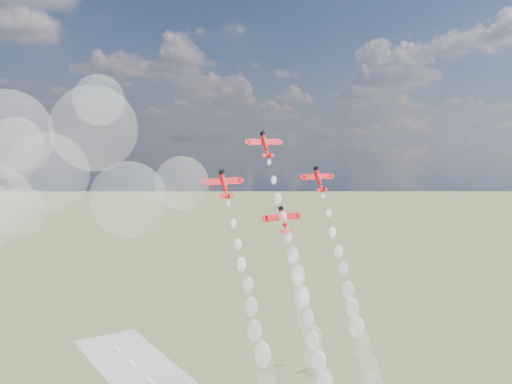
{
  "coord_description": "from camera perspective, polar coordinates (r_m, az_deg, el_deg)",
  "views": [
    {
      "loc": [
        -78.44,
        -108.74,
        97.09
      ],
      "look_at": [
        2.11,
        15.2,
        82.5
      ],
      "focal_mm": 38.0,
      "sensor_mm": 36.0,
      "label": 1
    }
  ],
  "objects": [
    {
      "name": "plane_right",
      "position": [
        161.29,
        6.61,
        1.41
      ],
      "size": [
        10.99,
        5.25,
        7.4
      ],
      "rotation": [
        1.16,
        0.0,
        0.0
      ],
      "color": "red",
      "rests_on": "ground"
    },
    {
      "name": "drifted_smoke_cloud",
      "position": [
        135.33,
        -21.32,
        2.67
      ],
      "size": [
        66.23,
        38.7,
        43.07
      ],
      "color": "white",
      "rests_on": "ground"
    },
    {
      "name": "smoke_trail_right",
      "position": [
        157.06,
        11.61,
        -16.95
      ],
      "size": [
        5.23,
        27.67,
        58.35
      ],
      "color": "white",
      "rests_on": "plane_right"
    },
    {
      "name": "plane_left",
      "position": [
        142.98,
        -3.38,
        0.9
      ],
      "size": [
        10.99,
        5.25,
        7.4
      ],
      "rotation": [
        1.16,
        0.0,
        0.0
      ],
      "color": "red",
      "rests_on": "ground"
    },
    {
      "name": "plane_lead",
      "position": [
        154.86,
        0.97,
        5.09
      ],
      "size": [
        10.99,
        5.25,
        7.4
      ],
      "rotation": [
        1.16,
        0.0,
        0.0
      ],
      "color": "red",
      "rests_on": "ground"
    },
    {
      "name": "smoke_trail_lead",
      "position": [
        146.3,
        5.66,
        -14.35
      ],
      "size": [
        5.29,
        27.78,
        58.4
      ],
      "color": "white",
      "rests_on": "plane_lead"
    },
    {
      "name": "plane_slot",
      "position": [
        149.04,
        2.91,
        -2.89
      ],
      "size": [
        10.99,
        5.25,
        7.4
      ],
      "rotation": [
        1.16,
        0.0,
        0.0
      ],
      "color": "red",
      "rests_on": "ground"
    }
  ]
}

